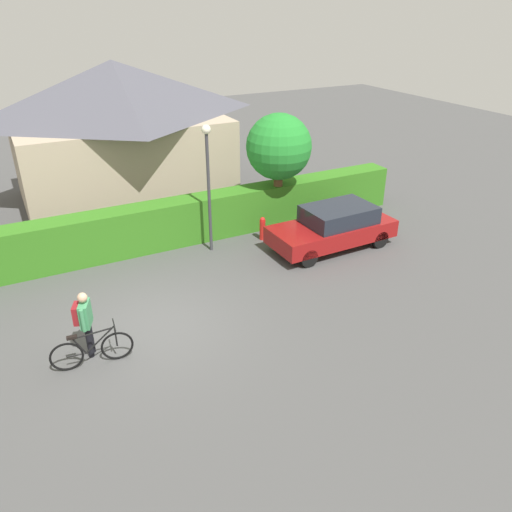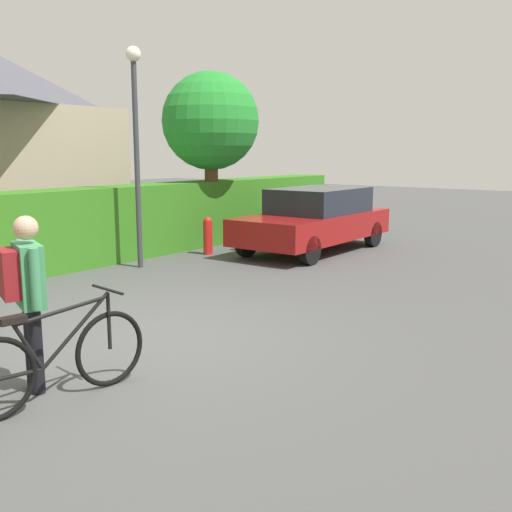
{
  "view_description": "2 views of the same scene",
  "coord_description": "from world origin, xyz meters",
  "px_view_note": "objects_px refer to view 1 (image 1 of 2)",
  "views": [
    {
      "loc": [
        -2.63,
        -10.49,
        7.34
      ],
      "look_at": [
        2.98,
        0.31,
        1.13
      ],
      "focal_mm": 35.4,
      "sensor_mm": 36.0,
      "label": 1
    },
    {
      "loc": [
        -4.55,
        -5.25,
        2.21
      ],
      "look_at": [
        2.13,
        -0.07,
        0.7
      ],
      "focal_mm": 41.55,
      "sensor_mm": 36.0,
      "label": 2
    }
  ],
  "objects_px": {
    "parked_car_near": "(334,227)",
    "person_rider": "(84,318)",
    "bicycle": "(92,350)",
    "fire_hydrant": "(262,228)",
    "street_lamp": "(208,172)",
    "tree_kerbside": "(279,148)"
  },
  "relations": [
    {
      "from": "tree_kerbside",
      "to": "bicycle",
      "type": "bearing_deg",
      "value": -146.74
    },
    {
      "from": "person_rider",
      "to": "fire_hydrant",
      "type": "bearing_deg",
      "value": 29.72
    },
    {
      "from": "person_rider",
      "to": "tree_kerbside",
      "type": "xyz_separation_m",
      "value": [
        7.53,
        4.52,
        1.85
      ]
    },
    {
      "from": "parked_car_near",
      "to": "tree_kerbside",
      "type": "xyz_separation_m",
      "value": [
        -0.74,
        2.41,
        2.12
      ]
    },
    {
      "from": "bicycle",
      "to": "tree_kerbside",
      "type": "relative_size",
      "value": 0.45
    },
    {
      "from": "parked_car_near",
      "to": "tree_kerbside",
      "type": "distance_m",
      "value": 3.29
    },
    {
      "from": "street_lamp",
      "to": "tree_kerbside",
      "type": "bearing_deg",
      "value": 14.87
    },
    {
      "from": "tree_kerbside",
      "to": "fire_hydrant",
      "type": "distance_m",
      "value": 2.78
    },
    {
      "from": "bicycle",
      "to": "person_rider",
      "type": "relative_size",
      "value": 1.1
    },
    {
      "from": "parked_car_near",
      "to": "person_rider",
      "type": "relative_size",
      "value": 2.55
    },
    {
      "from": "street_lamp",
      "to": "fire_hydrant",
      "type": "xyz_separation_m",
      "value": [
        1.87,
        -0.05,
        -2.23
      ]
    },
    {
      "from": "parked_car_near",
      "to": "tree_kerbside",
      "type": "height_order",
      "value": "tree_kerbside"
    },
    {
      "from": "bicycle",
      "to": "fire_hydrant",
      "type": "bearing_deg",
      "value": 32.41
    },
    {
      "from": "bicycle",
      "to": "tree_kerbside",
      "type": "bearing_deg",
      "value": 33.26
    },
    {
      "from": "street_lamp",
      "to": "fire_hydrant",
      "type": "height_order",
      "value": "street_lamp"
    },
    {
      "from": "fire_hydrant",
      "to": "person_rider",
      "type": "bearing_deg",
      "value": -150.28
    },
    {
      "from": "bicycle",
      "to": "person_rider",
      "type": "distance_m",
      "value": 0.73
    },
    {
      "from": "parked_car_near",
      "to": "street_lamp",
      "type": "height_order",
      "value": "street_lamp"
    },
    {
      "from": "bicycle",
      "to": "fire_hydrant",
      "type": "relative_size",
      "value": 2.23
    },
    {
      "from": "street_lamp",
      "to": "tree_kerbside",
      "type": "relative_size",
      "value": 1.02
    },
    {
      "from": "parked_car_near",
      "to": "person_rider",
      "type": "xyz_separation_m",
      "value": [
        -8.27,
        -2.12,
        0.27
      ]
    },
    {
      "from": "parked_car_near",
      "to": "tree_kerbside",
      "type": "relative_size",
      "value": 1.04
    }
  ]
}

